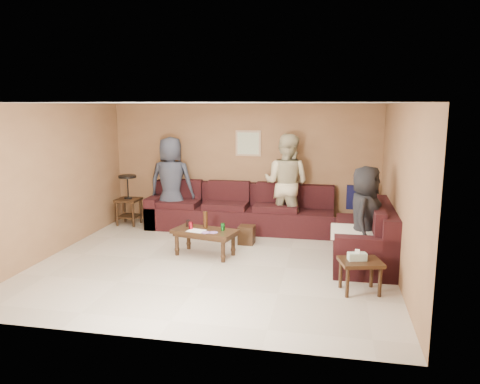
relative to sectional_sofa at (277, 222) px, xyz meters
The scene contains 10 objects.
room 2.18m from the sectional_sofa, 118.22° to the right, with size 5.60×5.50×2.50m.
sectional_sofa is the anchor object (origin of this frame).
coffee_table 1.58m from the sectional_sofa, 132.39° to the right, with size 1.14×0.75×0.72m.
end_table_left 3.20m from the sectional_sofa, behind, with size 0.47×0.47×1.04m.
side_table_right 2.66m from the sectional_sofa, 58.82° to the right, with size 0.63×0.56×0.59m.
waste_bin 0.65m from the sectional_sofa, 141.82° to the right, with size 0.28×0.28×0.33m, color #331F11.
wall_art 1.82m from the sectional_sofa, 126.63° to the left, with size 0.52×0.04×0.52m.
person_left 2.34m from the sectional_sofa, 167.62° to the left, with size 0.90×0.59×1.85m, color #2D323F.
person_middle 0.87m from the sectional_sofa, 79.46° to the left, with size 0.94×0.73×1.93m, color beige.
person_right 1.99m from the sectional_sofa, 39.78° to the right, with size 0.77×0.50×1.58m, color black.
Camera 1 is at (1.77, -6.87, 2.48)m, focal length 35.00 mm.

